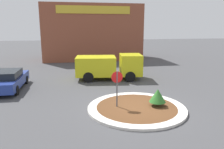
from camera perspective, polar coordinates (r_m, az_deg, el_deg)
The scene contains 7 objects.
ground_plane at distance 11.82m, azimuth 6.41°, elevation -8.93°, with size 120.00×120.00×0.00m, color #474749.
traffic_island at distance 11.80m, azimuth 6.42°, elevation -8.64°, with size 5.19×5.19×0.13m.
stop_sign at distance 11.36m, azimuth 1.31°, elevation -2.36°, with size 0.60×0.07×2.05m.
island_shrub at distance 11.89m, azimuth 11.83°, elevation -5.40°, with size 0.88×0.88×0.93m.
utility_truck at distance 17.96m, azimuth -0.92°, elevation 2.32°, with size 5.53×2.81×2.04m.
storefront_building at distance 29.73m, azimuth -5.29°, elevation 10.93°, with size 12.45×6.07×7.00m.
parked_sedan_blue at distance 16.62m, azimuth -25.57°, elevation -1.28°, with size 2.00×4.64×1.37m.
Camera 1 is at (-3.31, -10.50, 4.31)m, focal length 35.00 mm.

